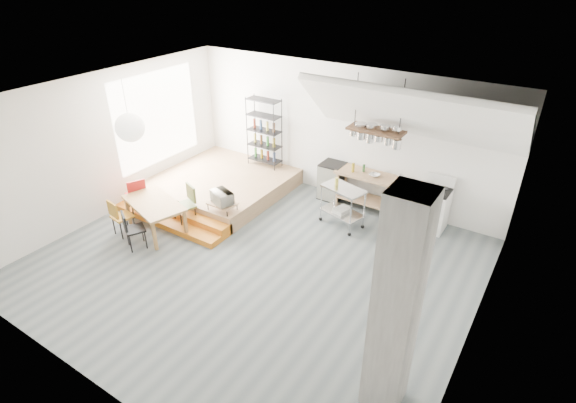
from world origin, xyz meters
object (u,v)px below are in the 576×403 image
Objects in this scene: dining_table at (154,205)px; mini_fridge at (332,181)px; stove at (433,208)px; rolling_cart at (343,201)px.

mini_fridge is at bearing 71.10° from dining_table.
mini_fridge is at bearing 178.99° from stove.
stove is 1.28× the size of mini_fridge.
rolling_cart is 1.28m from mini_fridge.
stove is 1.96m from rolling_cart.
stove is 0.71× the size of dining_table.
dining_table is at bearing -126.09° from mini_fridge.
stove reaches higher than rolling_cart.
rolling_cart is (-1.71, -0.96, 0.12)m from stove.
stove is 6.01m from dining_table.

